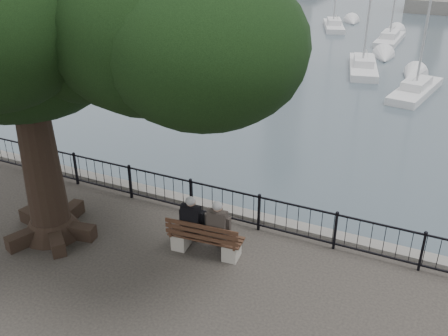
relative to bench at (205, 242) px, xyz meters
The scene contains 12 objects.
harbor 2.20m from the bench, 95.99° to the left, with size 260.00×260.00×1.20m.
railing 1.55m from the bench, 97.93° to the left, with size 22.06×0.06×1.00m.
bench is the anchor object (origin of this frame).
person_left 0.51m from the bench, 167.41° to the left, with size 0.47×0.79×1.54m.
person_right 0.51m from the bench, 22.48° to the left, with size 0.47×0.79×1.54m.
tree 6.29m from the bench, 166.05° to the right, with size 10.65×7.44×8.70m.
sailboat_a 21.58m from the bench, 118.71° to the left, with size 1.63×4.86×9.61m.
sailboat_b 22.37m from the bench, 91.27° to the left, with size 2.79×5.88×12.18m.
sailboat_c 18.97m from the bench, 80.91° to the left, with size 2.41×5.53×10.38m.
sailboat_e 31.61m from the bench, 112.41° to the left, with size 2.75×5.15×10.97m.
sailboat_f 31.46m from the bench, 90.49° to the left, with size 1.65×5.42×10.19m.
sailboat_h 35.47m from the bench, 98.93° to the left, with size 3.04×5.48×11.98m.
Camera 1 is at (4.89, -7.88, 7.27)m, focal length 40.00 mm.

